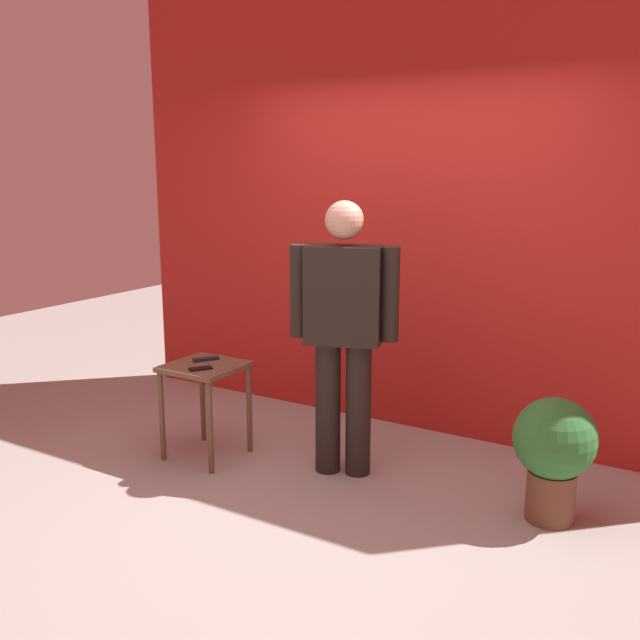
% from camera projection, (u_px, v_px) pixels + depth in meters
% --- Properties ---
extents(ground_plane, '(12.00, 12.00, 0.00)m').
position_uv_depth(ground_plane, '(299.00, 506.00, 4.04)').
color(ground_plane, '#9E9991').
extents(back_wall_red, '(4.79, 0.12, 3.35)m').
position_uv_depth(back_wall_red, '(418.00, 196.00, 4.98)').
color(back_wall_red, red).
rests_on(back_wall_red, ground_plane).
extents(standing_person, '(0.66, 0.36, 1.68)m').
position_uv_depth(standing_person, '(344.00, 325.00, 4.30)').
color(standing_person, black).
rests_on(standing_person, ground_plane).
extents(side_table, '(0.46, 0.46, 0.63)m').
position_uv_depth(side_table, '(205.00, 382.00, 4.64)').
color(side_table, brown).
rests_on(side_table, ground_plane).
extents(cell_phone, '(0.14, 0.16, 0.01)m').
position_uv_depth(cell_phone, '(200.00, 368.00, 4.50)').
color(cell_phone, black).
rests_on(cell_phone, side_table).
extents(tv_remote, '(0.13, 0.17, 0.02)m').
position_uv_depth(tv_remote, '(206.00, 359.00, 4.70)').
color(tv_remote, black).
rests_on(tv_remote, side_table).
extents(potted_plant, '(0.44, 0.44, 0.69)m').
position_uv_depth(potted_plant, '(554.00, 449.00, 3.81)').
color(potted_plant, brown).
rests_on(potted_plant, ground_plane).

